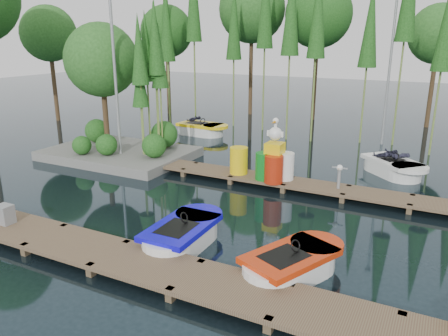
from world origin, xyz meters
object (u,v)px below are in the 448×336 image
at_px(island, 114,85).
at_px(drum_cluster, 274,162).
at_px(boat_yellow_far, 201,129).
at_px(yellow_barrel, 239,160).
at_px(boat_red, 292,265).
at_px(boat_blue, 183,235).
at_px(utility_cabinet, 5,214).

height_order(island, drum_cluster, island).
height_order(boat_yellow_far, yellow_barrel, boat_yellow_far).
xyz_separation_m(boat_red, drum_cluster, (-2.49, 5.39, 0.69)).
bearing_deg(drum_cluster, yellow_barrel, 173.77).
bearing_deg(yellow_barrel, island, 172.94).
xyz_separation_m(boat_blue, drum_cluster, (0.51, 5.23, 0.68)).
bearing_deg(boat_red, boat_yellow_far, 152.12).
xyz_separation_m(boat_yellow_far, drum_cluster, (6.69, -6.42, 0.64)).
height_order(yellow_barrel, drum_cluster, drum_cluster).
bearing_deg(island, boat_yellow_far, 78.10).
bearing_deg(drum_cluster, boat_blue, -95.54).
bearing_deg(drum_cluster, island, 173.10).
bearing_deg(utility_cabinet, boat_yellow_far, 96.49).
relative_size(boat_red, yellow_barrel, 3.04).
distance_m(boat_red, utility_cabinet, 7.81).
relative_size(boat_blue, boat_yellow_far, 0.92).
bearing_deg(utility_cabinet, drum_cluster, 52.84).
bearing_deg(boat_red, yellow_barrel, 149.69).
xyz_separation_m(island, boat_blue, (7.34, -6.18, -2.91)).
distance_m(boat_red, yellow_barrel, 6.83).
height_order(boat_red, drum_cluster, drum_cluster).
bearing_deg(yellow_barrel, boat_blue, -80.00).
bearing_deg(island, boat_red, -31.54).
relative_size(boat_blue, drum_cluster, 1.28).
xyz_separation_m(boat_red, boat_yellow_far, (-9.18, 11.81, 0.05)).
bearing_deg(boat_red, drum_cluster, 139.05).
bearing_deg(boat_blue, island, 139.09).
bearing_deg(boat_blue, drum_cluster, 83.67).
relative_size(boat_yellow_far, utility_cabinet, 5.90).
xyz_separation_m(island, drum_cluster, (7.85, -0.95, -2.23)).
xyz_separation_m(island, boat_yellow_far, (1.15, 5.47, -2.87)).
bearing_deg(boat_red, utility_cabinet, -145.04).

